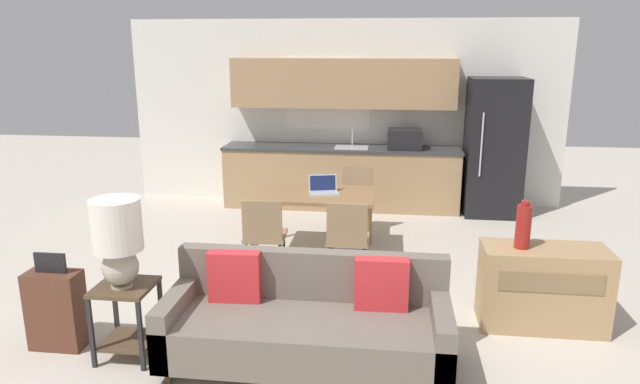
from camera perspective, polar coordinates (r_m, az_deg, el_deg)
The scene contains 15 objects.
ground_plane at distance 4.56m, azimuth -2.96°, elevation -16.49°, with size 20.00×20.00×0.00m, color beige.
wall_back at distance 8.56m, azimuth 2.35°, elevation 7.93°, with size 6.40×0.07×2.70m.
kitchen_counter at distance 8.34m, azimuth 2.27°, elevation 4.19°, with size 3.43×0.65×2.15m.
refrigerator at distance 8.31m, azimuth 16.99°, elevation 4.29°, with size 0.76×0.75×1.91m.
dining_table at distance 6.44m, azimuth -0.50°, elevation -0.68°, with size 1.34×0.83×0.72m.
couch at distance 4.39m, azimuth -1.28°, elevation -12.90°, with size 2.10×0.80×0.82m.
side_table at distance 4.68m, azimuth -18.79°, elevation -11.03°, with size 0.42×0.42×0.59m.
table_lamp at distance 4.45m, azimuth -19.58°, elevation -4.28°, with size 0.36×0.36×0.68m.
credenza at distance 5.25m, azimuth 21.36°, elevation -8.86°, with size 1.03×0.46×0.71m.
vase at distance 5.00m, azimuth 19.67°, elevation -3.23°, with size 0.12×0.12×0.41m.
dining_chair_near_right at distance 5.74m, azimuth 2.78°, elevation -4.45°, with size 0.42×0.42×0.85m.
dining_chair_near_left at distance 5.86m, azimuth -5.60°, elevation -4.11°, with size 0.45×0.45×0.85m.
dining_chair_far_right at distance 7.17m, azimuth 3.72°, elevation -0.56°, with size 0.43×0.43×0.85m.
laptop at distance 6.42m, azimuth 0.34°, elevation 0.34°, with size 0.37×0.33×0.20m.
suitcase at distance 5.04m, azimuth -24.88°, elevation -10.58°, with size 0.42×0.22×0.80m.
Camera 1 is at (0.71, -3.84, 2.36)m, focal length 32.00 mm.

